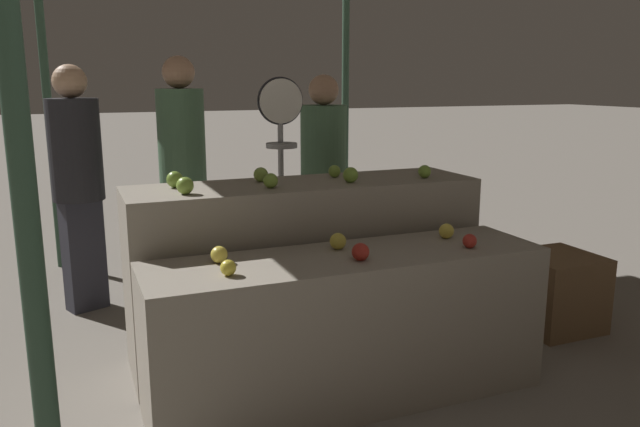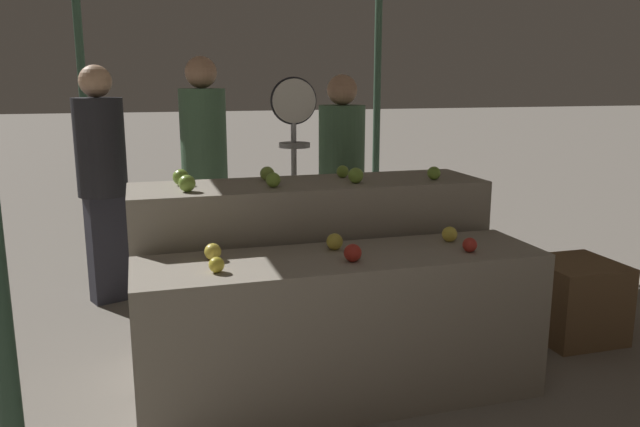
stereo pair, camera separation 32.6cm
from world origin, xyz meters
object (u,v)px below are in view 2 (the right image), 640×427
object	(u,v)px
produce_scale	(294,145)
person_vendor_at_scale	(342,171)
person_customer_left	(102,168)
wooden_crate_side	(574,300)
person_customer_right	(204,157)

from	to	relation	value
produce_scale	person_vendor_at_scale	xyz separation A→B (m)	(0.44, 0.35, -0.24)
person_customer_left	wooden_crate_side	bearing A→B (deg)	129.45
person_customer_right	person_customer_left	bearing A→B (deg)	-5.97
produce_scale	person_vendor_at_scale	size ratio (longest dim) A/B	0.99
person_customer_left	person_customer_right	size ratio (longest dim) A/B	0.96
person_customer_left	wooden_crate_side	size ratio (longest dim) A/B	3.46
person_vendor_at_scale	produce_scale	bearing A→B (deg)	11.41
produce_scale	person_customer_left	bearing A→B (deg)	149.27
produce_scale	wooden_crate_side	world-z (taller)	produce_scale
person_customer_right	wooden_crate_side	distance (m)	2.74
person_customer_left	produce_scale	bearing A→B (deg)	127.05
produce_scale	wooden_crate_side	bearing A→B (deg)	-26.42
produce_scale	person_customer_left	world-z (taller)	person_customer_left
person_vendor_at_scale	person_customer_left	world-z (taller)	person_customer_left
produce_scale	person_customer_right	bearing A→B (deg)	121.75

